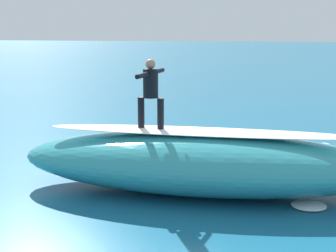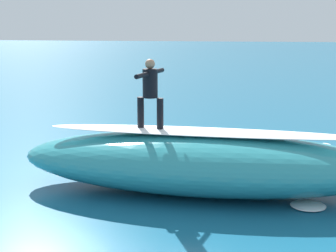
% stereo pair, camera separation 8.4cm
% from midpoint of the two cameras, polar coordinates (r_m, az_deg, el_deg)
% --- Properties ---
extents(ground_plane, '(120.00, 120.00, 0.00)m').
position_cam_midpoint_polar(ground_plane, '(14.09, 1.19, -4.09)').
color(ground_plane, '#196084').
extents(wave_crest, '(8.16, 3.26, 1.30)m').
position_cam_midpoint_polar(wave_crest, '(11.92, 3.67, -3.84)').
color(wave_crest, teal).
rests_on(wave_crest, ground_plane).
extents(wave_foam_lip, '(6.82, 1.48, 0.08)m').
position_cam_midpoint_polar(wave_foam_lip, '(11.75, 3.72, -0.60)').
color(wave_foam_lip, white).
rests_on(wave_foam_lip, wave_crest).
extents(surfboard_riding, '(2.03, 1.02, 0.06)m').
position_cam_midpoint_polar(surfboard_riding, '(11.94, -1.63, -0.43)').
color(surfboard_riding, yellow).
rests_on(surfboard_riding, wave_crest).
extents(surfer_riding, '(0.58, 1.40, 1.51)m').
position_cam_midpoint_polar(surfer_riding, '(11.78, -1.65, 3.90)').
color(surfer_riding, black).
rests_on(surfer_riding, surfboard_riding).
extents(surfboard_paddling, '(1.94, 2.20, 0.07)m').
position_cam_midpoint_polar(surfboard_paddling, '(15.34, 1.58, -2.64)').
color(surfboard_paddling, yellow).
rests_on(surfboard_paddling, ground_plane).
extents(surfer_paddling, '(1.14, 1.31, 0.28)m').
position_cam_midpoint_polar(surfer_paddling, '(15.22, 1.27, -2.15)').
color(surfer_paddling, black).
rests_on(surfer_paddling, surfboard_paddling).
extents(foam_patch_near, '(0.70, 0.72, 0.15)m').
position_cam_midpoint_polar(foam_patch_near, '(16.36, 15.88, -2.03)').
color(foam_patch_near, white).
rests_on(foam_patch_near, ground_plane).
extents(foam_patch_mid, '(0.88, 0.87, 0.08)m').
position_cam_midpoint_polar(foam_patch_mid, '(11.50, 14.50, -7.96)').
color(foam_patch_mid, white).
rests_on(foam_patch_mid, ground_plane).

